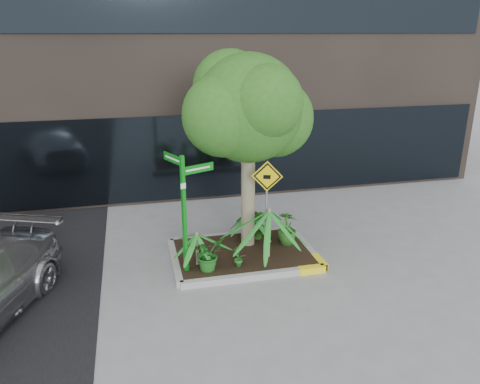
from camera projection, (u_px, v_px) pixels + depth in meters
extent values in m
plane|color=gray|center=(237.00, 264.00, 10.73)|extent=(80.00, 80.00, 0.00)
cube|color=#9E9E99|center=(233.00, 235.00, 12.03)|extent=(3.20, 0.15, 0.15)
cube|color=#9E9E99|center=(255.00, 277.00, 10.01)|extent=(3.20, 0.15, 0.15)
cube|color=#9E9E99|center=(175.00, 261.00, 10.67)|extent=(0.15, 2.20, 0.15)
cube|color=#9E9E99|center=(307.00, 247.00, 11.37)|extent=(0.15, 2.20, 0.15)
cube|color=yellow|center=(312.00, 270.00, 10.30)|extent=(0.60, 0.17, 0.15)
cube|color=black|center=(243.00, 252.00, 11.01)|extent=(3.05, 2.05, 0.06)
cylinder|color=tan|center=(248.00, 190.00, 10.98)|extent=(0.32, 0.32, 3.03)
cylinder|color=tan|center=(253.00, 144.00, 10.64)|extent=(0.57, 0.16, 0.98)
sphere|color=#2B5B1A|center=(249.00, 108.00, 10.35)|extent=(2.43, 2.43, 2.43)
sphere|color=#2B5B1A|center=(275.00, 118.00, 10.88)|extent=(1.82, 1.82, 1.82)
sphere|color=#2B5B1A|center=(224.00, 115.00, 10.07)|extent=(1.82, 1.82, 1.82)
sphere|color=#2B5B1A|center=(265.00, 103.00, 9.77)|extent=(1.62, 1.62, 1.62)
sphere|color=#2B5B1A|center=(230.00, 88.00, 10.62)|extent=(1.72, 1.72, 1.72)
cylinder|color=tan|center=(269.00, 232.00, 10.57)|extent=(0.07, 0.07, 1.19)
cylinder|color=tan|center=(197.00, 248.00, 10.28)|extent=(0.07, 0.07, 0.77)
cylinder|color=tan|center=(250.00, 224.00, 11.61)|extent=(0.07, 0.07, 0.75)
imported|color=#1C631C|center=(208.00, 254.00, 10.05)|extent=(0.91, 0.91, 0.73)
imported|color=#28601D|center=(287.00, 228.00, 11.27)|extent=(0.66, 0.66, 0.83)
imported|color=#266E22|center=(239.00, 254.00, 10.20)|extent=(0.41, 0.41, 0.58)
imported|color=#275D1B|center=(259.00, 224.00, 11.54)|extent=(0.59, 0.59, 0.79)
cube|color=#0B7F16|center=(184.00, 218.00, 9.75)|extent=(0.10, 0.10, 2.71)
cube|color=#0B7F16|center=(198.00, 169.00, 9.63)|extent=(0.70, 0.33, 0.17)
cube|color=#0B7F16|center=(173.00, 159.00, 9.63)|extent=(0.33, 0.70, 0.17)
cube|color=white|center=(198.00, 169.00, 9.61)|extent=(0.53, 0.24, 0.04)
cube|color=white|center=(172.00, 159.00, 9.63)|extent=(0.24, 0.53, 0.04)
cube|color=white|center=(183.00, 186.00, 9.47)|extent=(0.11, 0.05, 0.12)
cylinder|color=slate|center=(266.00, 213.00, 10.51)|extent=(0.15, 0.31, 2.05)
cube|color=yellow|center=(267.00, 176.00, 10.21)|extent=(0.66, 0.25, 0.69)
cube|color=black|center=(267.00, 176.00, 10.20)|extent=(0.58, 0.21, 0.61)
cube|color=yellow|center=(267.00, 176.00, 10.19)|extent=(0.49, 0.18, 0.52)
cube|color=black|center=(267.00, 177.00, 10.19)|extent=(0.15, 0.06, 0.09)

